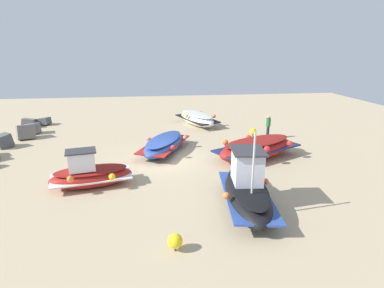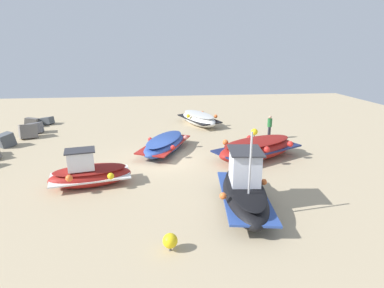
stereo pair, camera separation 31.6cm
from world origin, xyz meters
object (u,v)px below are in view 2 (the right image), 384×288
fishing_boat_4 (199,119)px  fishing_boat_2 (89,174)px  fishing_boat_0 (165,144)px  mooring_buoy_0 (254,132)px  fishing_boat_1 (245,191)px  fishing_boat_3 (257,148)px  person_walking (270,126)px  mooring_buoy_1 (170,241)px

fishing_boat_4 → fishing_boat_2: bearing=-51.4°
fishing_boat_0 → mooring_buoy_0: size_ratio=7.87×
fishing_boat_1 → mooring_buoy_0: size_ratio=7.59×
fishing_boat_3 → person_walking: bearing=-145.2°
fishing_boat_2 → fishing_boat_3: size_ratio=0.69×
fishing_boat_1 → fishing_boat_2: 7.37m
fishing_boat_3 → mooring_buoy_1: 10.06m
fishing_boat_0 → fishing_boat_2: bearing=-13.8°
person_walking → mooring_buoy_0: bearing=-161.0°
person_walking → fishing_boat_3: bearing=-71.6°
fishing_boat_1 → mooring_buoy_0: bearing=-13.3°
fishing_boat_4 → person_walking: 6.65m
fishing_boat_4 → mooring_buoy_1: bearing=-31.9°
mooring_buoy_0 → fishing_boat_2: bearing=125.2°
fishing_boat_0 → mooring_buoy_1: 10.29m
fishing_boat_0 → mooring_buoy_0: fishing_boat_0 is taller
person_walking → fishing_boat_1: bearing=-67.9°
fishing_boat_3 → mooring_buoy_0: bearing=-132.1°
fishing_boat_2 → mooring_buoy_0: fishing_boat_2 is taller
person_walking → mooring_buoy_1: (-12.36, 7.75, -0.63)m
fishing_boat_3 → mooring_buoy_1: bearing=29.8°
fishing_boat_0 → mooring_buoy_1: bearing=23.5°
fishing_boat_1 → mooring_buoy_0: fishing_boat_1 is taller
fishing_boat_3 → mooring_buoy_0: size_ratio=8.79×
person_walking → mooring_buoy_0: (0.50, 0.93, -0.57)m
fishing_boat_0 → person_walking: bearing=129.6°
fishing_boat_4 → fishing_boat_0: bearing=-45.3°
mooring_buoy_1 → fishing_boat_3: bearing=-33.6°
fishing_boat_3 → fishing_boat_0: bearing=-46.0°
fishing_boat_3 → fishing_boat_4: 9.17m
mooring_buoy_0 → mooring_buoy_1: (-12.85, 6.81, -0.06)m
fishing_boat_2 → mooring_buoy_1: bearing=111.2°
mooring_buoy_0 → fishing_boat_3: bearing=164.5°
mooring_buoy_1 → fishing_boat_4: bearing=-10.8°
fishing_boat_2 → person_walking: fishing_boat_2 is taller
fishing_boat_0 → fishing_boat_2: (-4.76, 3.73, 0.11)m
fishing_boat_1 → fishing_boat_2: (3.00, 6.73, -0.17)m
mooring_buoy_0 → fishing_boat_0: bearing=111.1°
fishing_boat_0 → mooring_buoy_0: 7.14m
fishing_boat_1 → fishing_boat_3: 6.33m
fishing_boat_0 → fishing_boat_1: fishing_boat_1 is taller
fishing_boat_1 → person_walking: size_ratio=2.94×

